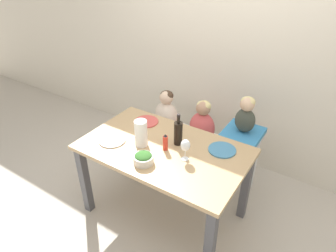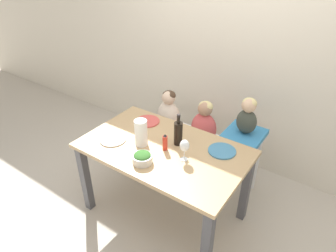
{
  "view_description": "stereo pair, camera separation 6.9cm",
  "coord_description": "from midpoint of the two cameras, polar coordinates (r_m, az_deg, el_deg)",
  "views": [
    {
      "loc": [
        1.15,
        -1.71,
        2.25
      ],
      "look_at": [
        0.0,
        0.06,
        0.95
      ],
      "focal_mm": 32.0,
      "sensor_mm": 36.0,
      "label": 1
    },
    {
      "loc": [
        1.21,
        -1.67,
        2.25
      ],
      "look_at": [
        0.0,
        0.06,
        0.95
      ],
      "focal_mm": 32.0,
      "sensor_mm": 36.0,
      "label": 2
    }
  ],
  "objects": [
    {
      "name": "ground_plane",
      "position": [
        3.05,
        -0.04,
        -15.95
      ],
      "size": [
        14.0,
        14.0,
        0.0
      ],
      "primitive_type": "plane",
      "color": "#BCB2A3"
    },
    {
      "name": "wall_back",
      "position": [
        3.27,
        12.65,
        14.81
      ],
      "size": [
        10.0,
        0.06,
        2.7
      ],
      "color": "beige",
      "rests_on": "ground_plane"
    },
    {
      "name": "dining_table",
      "position": [
        2.61,
        -0.05,
        -6.17
      ],
      "size": [
        1.41,
        0.85,
        0.77
      ],
      "color": "tan",
      "rests_on": "ground_plane"
    },
    {
      "name": "chair_far_left",
      "position": [
        3.42,
        0.68,
        -1.56
      ],
      "size": [
        0.41,
        0.44,
        0.45
      ],
      "color": "silver",
      "rests_on": "ground_plane"
    },
    {
      "name": "chair_far_center",
      "position": [
        3.23,
        7.16,
        -3.98
      ],
      "size": [
        0.41,
        0.44,
        0.45
      ],
      "color": "silver",
      "rests_on": "ground_plane"
    },
    {
      "name": "chair_right_highchair",
      "position": [
        3.0,
        14.66,
        -3.67
      ],
      "size": [
        0.35,
        0.37,
        0.73
      ],
      "color": "silver",
      "rests_on": "ground_plane"
    },
    {
      "name": "person_child_left",
      "position": [
        3.27,
        0.72,
        2.71
      ],
      "size": [
        0.27,
        0.2,
        0.47
      ],
      "color": "beige",
      "rests_on": "chair_far_left"
    },
    {
      "name": "person_child_center",
      "position": [
        3.08,
        7.52,
        0.43
      ],
      "size": [
        0.27,
        0.2,
        0.47
      ],
      "color": "#C64C4C",
      "rests_on": "chair_far_center"
    },
    {
      "name": "person_baby_right",
      "position": [
        2.82,
        15.58,
        1.98
      ],
      "size": [
        0.19,
        0.14,
        0.35
      ],
      "color": "#3D4238",
      "rests_on": "chair_right_highchair"
    },
    {
      "name": "wine_bottle",
      "position": [
        2.52,
        2.75,
        -1.28
      ],
      "size": [
        0.07,
        0.07,
        0.29
      ],
      "color": "black",
      "rests_on": "dining_table"
    },
    {
      "name": "paper_towel_roll",
      "position": [
        2.52,
        -4.38,
        -1.31
      ],
      "size": [
        0.11,
        0.11,
        0.24
      ],
      "color": "white",
      "rests_on": "dining_table"
    },
    {
      "name": "wine_glass_near",
      "position": [
        2.33,
        4.01,
        -3.82
      ],
      "size": [
        0.08,
        0.08,
        0.18
      ],
      "color": "white",
      "rests_on": "dining_table"
    },
    {
      "name": "salad_bowl_large",
      "position": [
        2.36,
        -4.07,
        -6.03
      ],
      "size": [
        0.16,
        0.16,
        0.09
      ],
      "color": "silver",
      "rests_on": "dining_table"
    },
    {
      "name": "dinner_plate_front_left",
      "position": [
        2.67,
        -9.74,
        -2.52
      ],
      "size": [
        0.23,
        0.23,
        0.01
      ],
      "color": "silver",
      "rests_on": "dining_table"
    },
    {
      "name": "dinner_plate_back_left",
      "position": [
        2.9,
        -3.23,
        0.93
      ],
      "size": [
        0.23,
        0.23,
        0.01
      ],
      "color": "#D14C47",
      "rests_on": "dining_table"
    },
    {
      "name": "dinner_plate_back_right",
      "position": [
        2.53,
        11.02,
        -4.67
      ],
      "size": [
        0.23,
        0.23,
        0.01
      ],
      "color": "teal",
      "rests_on": "dining_table"
    },
    {
      "name": "condiment_bottle_hot_sauce",
      "position": [
        2.47,
        0.22,
        -3.12
      ],
      "size": [
        0.04,
        0.04,
        0.15
      ],
      "color": "red",
      "rests_on": "dining_table"
    }
  ]
}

